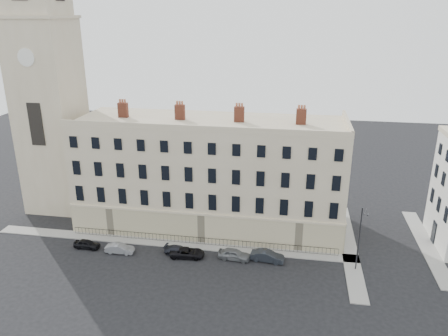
# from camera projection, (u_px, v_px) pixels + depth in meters

# --- Properties ---
(ground) EXTENTS (160.00, 160.00, 0.00)m
(ground) POSITION_uv_depth(u_px,v_px,m) (241.00, 272.00, 50.98)
(ground) COLOR black
(ground) RESTS_ON ground
(terrace) EXTENTS (36.22, 12.22, 17.00)m
(terrace) POSITION_uv_depth(u_px,v_px,m) (210.00, 174.00, 60.48)
(terrace) COLOR #C2B190
(terrace) RESTS_ON ground
(church_tower) EXTENTS (8.00, 8.13, 44.00)m
(church_tower) POSITION_uv_depth(u_px,v_px,m) (47.00, 86.00, 62.34)
(church_tower) COLOR #C2B190
(church_tower) RESTS_ON ground
(pavement_terrace) EXTENTS (48.00, 2.00, 0.12)m
(pavement_terrace) POSITION_uv_depth(u_px,v_px,m) (170.00, 243.00, 57.16)
(pavement_terrace) COLOR gray
(pavement_terrace) RESTS_ON ground
(pavement_east_return) EXTENTS (2.00, 24.00, 0.12)m
(pavement_east_return) POSITION_uv_depth(u_px,v_px,m) (349.00, 246.00, 56.35)
(pavement_east_return) COLOR gray
(pavement_east_return) RESTS_ON ground
(pavement_adjacent) EXTENTS (2.00, 20.00, 0.12)m
(pavement_adjacent) POSITION_uv_depth(u_px,v_px,m) (426.00, 245.00, 56.65)
(pavement_adjacent) COLOR gray
(pavement_adjacent) RESTS_ON ground
(railings) EXTENTS (35.00, 0.04, 0.96)m
(railings) POSITION_uv_depth(u_px,v_px,m) (201.00, 241.00, 56.74)
(railings) COLOR black
(railings) RESTS_ON ground
(car_a) EXTENTS (3.42, 1.47, 1.15)m
(car_a) POSITION_uv_depth(u_px,v_px,m) (87.00, 244.00, 55.91)
(car_a) COLOR black
(car_a) RESTS_ON ground
(car_b) EXTENTS (3.65, 1.34, 1.19)m
(car_b) POSITION_uv_depth(u_px,v_px,m) (120.00, 249.00, 54.82)
(car_b) COLOR gray
(car_b) RESTS_ON ground
(car_c) EXTENTS (3.97, 1.99, 1.11)m
(car_c) POSITION_uv_depth(u_px,v_px,m) (179.00, 251.00, 54.41)
(car_c) COLOR black
(car_c) RESTS_ON ground
(car_d) EXTENTS (4.42, 2.29, 1.19)m
(car_d) POSITION_uv_depth(u_px,v_px,m) (187.00, 253.00, 53.90)
(car_d) COLOR black
(car_d) RESTS_ON ground
(car_e) EXTENTS (4.14, 1.98, 1.37)m
(car_e) POSITION_uv_depth(u_px,v_px,m) (234.00, 254.00, 53.36)
(car_e) COLOR slate
(car_e) RESTS_ON ground
(car_f) EXTENTS (4.22, 1.85, 1.35)m
(car_f) POSITION_uv_depth(u_px,v_px,m) (267.00, 256.00, 52.95)
(car_f) COLOR #20242B
(car_f) RESTS_ON ground
(streetlamp) EXTENTS (0.65, 1.69, 8.01)m
(streetlamp) POSITION_uv_depth(u_px,v_px,m) (360.00, 237.00, 49.81)
(streetlamp) COLOR #2D2E32
(streetlamp) RESTS_ON ground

